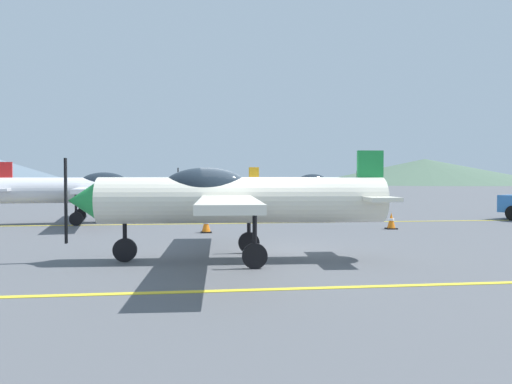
# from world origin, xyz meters

# --- Properties ---
(ground_plane) EXTENTS (400.00, 400.00, 0.00)m
(ground_plane) POSITION_xyz_m (0.00, 0.00, 0.00)
(ground_plane) COLOR #54565B
(apron_line_near) EXTENTS (80.00, 0.16, 0.01)m
(apron_line_near) POSITION_xyz_m (0.00, -3.48, 0.01)
(apron_line_near) COLOR yellow
(apron_line_near) RESTS_ON ground_plane
(apron_line_far) EXTENTS (80.00, 0.16, 0.01)m
(apron_line_far) POSITION_xyz_m (0.00, 8.14, 0.01)
(apron_line_far) COLOR yellow
(apron_line_far) RESTS_ON ground_plane
(airplane_near) EXTENTS (7.05, 8.12, 2.43)m
(airplane_near) POSITION_xyz_m (-0.56, -0.57, 1.37)
(airplane_near) COLOR silver
(airplane_near) RESTS_ON ground_plane
(airplane_mid) EXTENTS (7.10, 8.14, 2.43)m
(airplane_mid) POSITION_xyz_m (-5.53, 9.07, 1.37)
(airplane_mid) COLOR silver
(airplane_mid) RESTS_ON ground_plane
(airplane_far) EXTENTS (7.11, 8.13, 2.43)m
(airplane_far) POSITION_xyz_m (5.11, 17.21, 1.37)
(airplane_far) COLOR silver
(airplane_far) RESTS_ON ground_plane
(traffic_cone_front) EXTENTS (0.36, 0.36, 0.59)m
(traffic_cone_front) POSITION_xyz_m (-0.97, 4.99, 0.29)
(traffic_cone_front) COLOR black
(traffic_cone_front) RESTS_ON ground_plane
(traffic_cone_side) EXTENTS (0.36, 0.36, 0.59)m
(traffic_cone_side) POSITION_xyz_m (5.59, 5.34, 0.29)
(traffic_cone_side) COLOR black
(traffic_cone_side) RESTS_ON ground_plane
(hill_centerleft) EXTENTS (69.00, 69.00, 7.23)m
(hill_centerleft) POSITION_xyz_m (64.24, 122.15, 3.61)
(hill_centerleft) COLOR #4C6651
(hill_centerleft) RESTS_ON ground_plane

